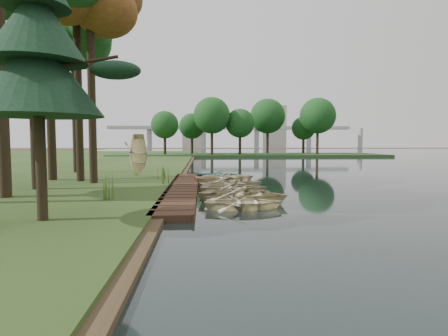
{
  "coord_description": "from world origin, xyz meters",
  "views": [
    {
      "loc": [
        -0.54,
        -20.2,
        2.71
      ],
      "look_at": [
        0.64,
        -0.08,
        1.3
      ],
      "focal_mm": 30.0,
      "sensor_mm": 36.0,
      "label": 1
    }
  ],
  "objects": [
    {
      "name": "rowboat_5",
      "position": [
        0.83,
        2.0,
        0.38
      ],
      "size": [
        3.78,
        3.3,
        0.65
      ],
      "primitive_type": "imported",
      "rotation": [
        0.0,
        0.0,
        1.17
      ],
      "color": "beige",
      "rests_on": "water"
    },
    {
      "name": "building_b",
      "position": [
        -5.0,
        145.0,
        6.0
      ],
      "size": [
        8.0,
        8.0,
        12.0
      ],
      "primitive_type": "cube",
      "color": "#A5A5A0",
      "rests_on": "ground"
    },
    {
      "name": "peninsula",
      "position": [
        8.0,
        50.0,
        0.23
      ],
      "size": [
        50.0,
        14.0,
        0.45
      ],
      "primitive_type": "cube",
      "color": "#233E1B",
      "rests_on": "ground"
    },
    {
      "name": "stored_rowboat",
      "position": [
        -4.89,
        5.57,
        0.6
      ],
      "size": [
        3.58,
        3.53,
        0.61
      ],
      "primitive_type": "imported",
      "rotation": [
        3.14,
        0.0,
        0.83
      ],
      "color": "beige",
      "rests_on": "bank"
    },
    {
      "name": "rowboat_1",
      "position": [
        1.27,
        -3.98,
        0.45
      ],
      "size": [
        4.63,
        3.98,
        0.81
      ],
      "primitive_type": "imported",
      "rotation": [
        0.0,
        0.0,
        1.21
      ],
      "color": "beige",
      "rests_on": "water"
    },
    {
      "name": "rowboat_6",
      "position": [
        1.0,
        3.68,
        0.46
      ],
      "size": [
        4.72,
        4.02,
        0.83
      ],
      "primitive_type": "imported",
      "rotation": [
        0.0,
        0.0,
        1.91
      ],
      "color": "beige",
      "rests_on": "water"
    },
    {
      "name": "rowboat_0",
      "position": [
        1.11,
        -5.6,
        0.37
      ],
      "size": [
        3.16,
        2.31,
        0.64
      ],
      "primitive_type": "imported",
      "rotation": [
        0.0,
        0.0,
        1.53
      ],
      "color": "beige",
      "rests_on": "water"
    },
    {
      "name": "far_trees",
      "position": [
        4.67,
        50.0,
        6.43
      ],
      "size": [
        45.6,
        5.6,
        8.8
      ],
      "color": "black",
      "rests_on": "peninsula"
    },
    {
      "name": "tree_6",
      "position": [
        -10.51,
        10.01,
        10.5
      ],
      "size": [
        4.9,
        4.9,
        12.39
      ],
      "color": "black",
      "rests_on": "bank"
    },
    {
      "name": "tree_4",
      "position": [
        -8.04,
        3.24,
        10.89
      ],
      "size": [
        4.12,
        4.12,
        12.54
      ],
      "color": "black",
      "rests_on": "bank"
    },
    {
      "name": "rowboat_2",
      "position": [
        1.13,
        -2.69,
        0.38
      ],
      "size": [
        3.18,
        2.29,
        0.65
      ],
      "primitive_type": "imported",
      "rotation": [
        0.0,
        0.0,
        1.59
      ],
      "color": "beige",
      "rests_on": "water"
    },
    {
      "name": "tree_2",
      "position": [
        -6.92,
        2.11,
        10.57
      ],
      "size": [
        4.43,
        4.43,
        12.29
      ],
      "color": "black",
      "rests_on": "bank"
    },
    {
      "name": "boardwalk",
      "position": [
        -1.6,
        0.0,
        0.15
      ],
      "size": [
        1.6,
        16.0,
        0.3
      ],
      "primitive_type": "cube",
      "color": "#372215",
      "rests_on": "ground"
    },
    {
      "name": "reeds_2",
      "position": [
        -5.22,
        7.06,
        0.76
      ],
      "size": [
        0.6,
        0.6,
        0.93
      ],
      "primitive_type": "cone",
      "color": "#3F661E",
      "rests_on": "bank"
    },
    {
      "name": "reeds_3",
      "position": [
        -3.1,
        3.72,
        0.76
      ],
      "size": [
        0.6,
        0.6,
        0.92
      ],
      "primitive_type": "cone",
      "color": "#3F661E",
      "rests_on": "bank"
    },
    {
      "name": "reeds_0",
      "position": [
        -4.47,
        -4.6,
        0.85
      ],
      "size": [
        0.6,
        0.6,
        1.11
      ],
      "primitive_type": "cone",
      "color": "#3F661E",
      "rests_on": "bank"
    },
    {
      "name": "rowboat_3",
      "position": [
        1.08,
        -1.15,
        0.41
      ],
      "size": [
        3.72,
        2.85,
        0.71
      ],
      "primitive_type": "imported",
      "rotation": [
        0.0,
        0.0,
        1.45
      ],
      "color": "beige",
      "rests_on": "water"
    },
    {
      "name": "rowboat_7",
      "position": [
        1.16,
        5.07,
        0.4
      ],
      "size": [
        3.81,
        3.03,
        0.71
      ],
      "primitive_type": "imported",
      "rotation": [
        0.0,
        0.0,
        1.39
      ],
      "color": "beige",
      "rests_on": "water"
    },
    {
      "name": "rowboat_8",
      "position": [
        0.8,
        6.46,
        0.4
      ],
      "size": [
        3.94,
        3.31,
        0.7
      ],
      "primitive_type": "imported",
      "rotation": [
        0.0,
        0.0,
        1.27
      ],
      "color": "teal",
      "rests_on": "water"
    },
    {
      "name": "building_a",
      "position": [
        30.0,
        140.0,
        9.0
      ],
      "size": [
        10.0,
        8.0,
        18.0
      ],
      "primitive_type": "cube",
      "color": "#A5A5A0",
      "rests_on": "ground"
    },
    {
      "name": "reeds_1",
      "position": [
        -2.66,
        1.38,
        0.85
      ],
      "size": [
        0.6,
        0.6,
        1.09
      ],
      "primitive_type": "cone",
      "color": "#3F661E",
      "rests_on": "bank"
    },
    {
      "name": "rowboat_4",
      "position": [
        1.13,
        0.53,
        0.43
      ],
      "size": [
        4.25,
        3.54,
        0.76
      ],
      "primitive_type": "imported",
      "rotation": [
        0.0,
        0.0,
        1.86
      ],
      "color": "beige",
      "rests_on": "water"
    },
    {
      "name": "ground",
      "position": [
        0.0,
        0.0,
        0.0
      ],
      "size": [
        300.0,
        300.0,
        0.0
      ],
      "primitive_type": "plane",
      "color": "#3D2F1D"
    },
    {
      "name": "bridge",
      "position": [
        12.31,
        120.0,
        7.08
      ],
      "size": [
        95.9,
        4.0,
        8.6
      ],
      "color": "#A5A5A0",
      "rests_on": "ground"
    },
    {
      "name": "pine_tree",
      "position": [
        -5.46,
        -8.51,
        5.53
      ],
      "size": [
        3.8,
        3.8,
        8.29
      ],
      "color": "black",
      "rests_on": "bank"
    }
  ]
}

